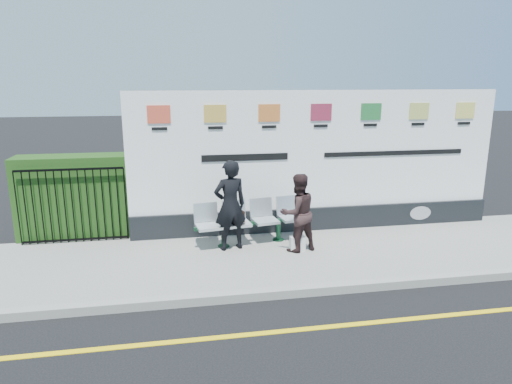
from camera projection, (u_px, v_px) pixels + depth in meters
ground at (365, 324)px, 6.39m from camera, size 80.00×80.00×0.00m
pavement at (312, 254)px, 8.77m from camera, size 14.00×3.00×0.12m
kerb at (340, 288)px, 7.33m from camera, size 14.00×0.18×0.14m
yellow_line at (365, 323)px, 6.39m from camera, size 14.00×0.10×0.01m
billboard at (318, 171)px, 9.82m from camera, size 8.00×0.30×3.00m
hedge at (77, 196)px, 9.48m from camera, size 2.35×0.70×1.70m
railing at (73, 206)px, 9.07m from camera, size 2.05×0.06×1.54m
bench at (251, 232)px, 9.13m from camera, size 2.27×0.90×0.47m
woman_left at (230, 205)px, 8.68m from camera, size 0.72×0.56×1.75m
woman_right at (298, 213)px, 8.64m from camera, size 0.86×0.75×1.51m
handbag_brown at (237, 217)px, 8.96m from camera, size 0.30×0.19×0.22m
carrier_bag_white at (297, 244)px, 8.76m from camera, size 0.29×0.17×0.29m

